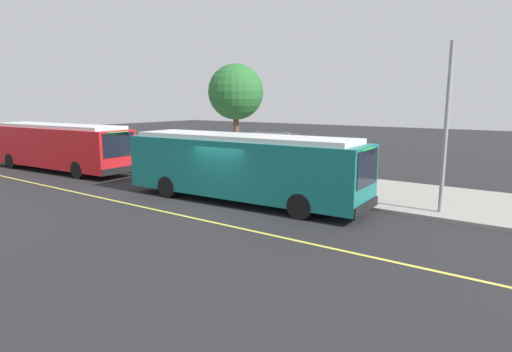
% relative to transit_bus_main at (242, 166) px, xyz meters
% --- Properties ---
extents(ground_plane, '(120.00, 120.00, 0.00)m').
position_rel_transit_bus_main_xyz_m(ground_plane, '(-0.24, -1.01, -1.62)').
color(ground_plane, '#232326').
extents(sidewalk_curb, '(44.00, 6.40, 0.15)m').
position_rel_transit_bus_main_xyz_m(sidewalk_curb, '(-0.24, 4.99, -1.54)').
color(sidewalk_curb, gray).
rests_on(sidewalk_curb, ground_plane).
extents(lane_stripe_center, '(36.00, 0.14, 0.01)m').
position_rel_transit_bus_main_xyz_m(lane_stripe_center, '(-0.24, -3.21, -1.61)').
color(lane_stripe_center, '#E0D64C').
rests_on(lane_stripe_center, ground_plane).
extents(transit_bus_main, '(11.34, 3.18, 2.95)m').
position_rel_transit_bus_main_xyz_m(transit_bus_main, '(0.00, 0.00, 0.00)').
color(transit_bus_main, '#146B66').
rests_on(transit_bus_main, ground_plane).
extents(transit_bus_second, '(11.79, 3.27, 2.95)m').
position_rel_transit_bus_main_xyz_m(transit_bus_second, '(-14.71, -0.09, 0.00)').
color(transit_bus_second, red).
rests_on(transit_bus_second, ground_plane).
extents(bus_shelter, '(2.90, 1.60, 2.48)m').
position_rel_transit_bus_main_xyz_m(bus_shelter, '(-2.14, 5.16, 0.30)').
color(bus_shelter, '#333338').
rests_on(bus_shelter, sidewalk_curb).
extents(waiting_bench, '(1.60, 0.48, 0.95)m').
position_rel_transit_bus_main_xyz_m(waiting_bench, '(-2.18, 4.97, -0.98)').
color(waiting_bench, brown).
rests_on(waiting_bench, sidewalk_curb).
extents(route_sign_post, '(0.44, 0.08, 2.80)m').
position_rel_transit_bus_main_xyz_m(route_sign_post, '(0.58, 2.59, 0.34)').
color(route_sign_post, '#333338').
rests_on(route_sign_post, sidewalk_curb).
extents(pedestrian_commuter, '(0.24, 0.40, 1.69)m').
position_rel_transit_bus_main_xyz_m(pedestrian_commuter, '(-1.03, 2.69, -0.50)').
color(pedestrian_commuter, '#282D47').
rests_on(pedestrian_commuter, sidewalk_curb).
extents(street_tree_near_shelter, '(3.55, 3.55, 6.59)m').
position_rel_transit_bus_main_xyz_m(street_tree_near_shelter, '(-6.13, 7.26, 3.32)').
color(street_tree_near_shelter, brown).
rests_on(street_tree_near_shelter, sidewalk_curb).
extents(utility_pole, '(0.16, 0.16, 6.40)m').
position_rel_transit_bus_main_xyz_m(utility_pole, '(7.61, 2.70, 1.73)').
color(utility_pole, gray).
rests_on(utility_pole, sidewalk_curb).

